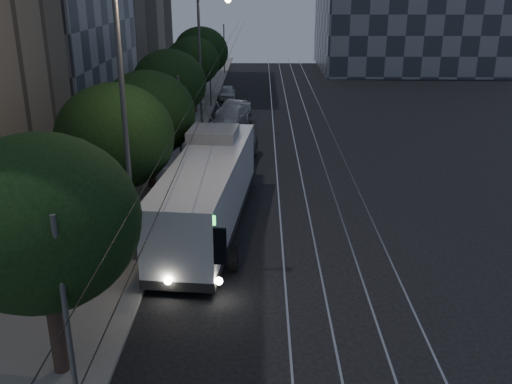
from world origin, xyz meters
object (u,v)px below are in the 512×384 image
at_px(pickup_silver, 229,151).
at_px(car_white_c, 233,109).
at_px(streetlamp_near, 135,103).
at_px(streetlamp_far, 205,51).
at_px(car_white_a, 207,144).
at_px(car_white_d, 228,93).
at_px(car_white_b, 231,118).
at_px(trolleybus, 209,190).

distance_m(pickup_silver, car_white_c, 13.30).
xyz_separation_m(streetlamp_near, streetlamp_far, (0.59, 21.57, -0.54)).
height_order(car_white_a, streetlamp_near, streetlamp_near).
distance_m(car_white_d, streetlamp_far, 14.11).
bearing_deg(streetlamp_far, car_white_b, 40.37).
relative_size(car_white_d, streetlamp_far, 0.38).
height_order(car_white_a, car_white_b, car_white_a).
bearing_deg(car_white_c, car_white_b, -69.52).
bearing_deg(pickup_silver, streetlamp_near, -95.51).
distance_m(trolleybus, car_white_d, 30.89).
xyz_separation_m(pickup_silver, car_white_d, (-1.30, 21.22, -0.28)).
bearing_deg(car_white_b, car_white_c, 102.90).
bearing_deg(trolleybus, streetlamp_near, -116.39).
xyz_separation_m(trolleybus, car_white_c, (0.02, 22.92, -1.14)).
xyz_separation_m(car_white_a, car_white_c, (1.20, 11.17, -0.10)).
xyz_separation_m(car_white_c, car_white_d, (-0.95, 7.93, -0.05)).
relative_size(car_white_b, streetlamp_far, 0.53).
height_order(car_white_c, streetlamp_far, streetlamp_far).
distance_m(car_white_a, streetlamp_near, 16.56).
bearing_deg(trolleybus, car_white_c, 95.39).
xyz_separation_m(pickup_silver, streetlamp_far, (-2.08, 8.24, 5.18)).
distance_m(trolleybus, car_white_b, 19.33).
height_order(trolleybus, pickup_silver, trolleybus).
distance_m(pickup_silver, car_white_a, 2.63).
bearing_deg(car_white_c, streetlamp_far, -87.83).
xyz_separation_m(car_white_b, streetlamp_far, (-1.69, -1.44, 5.32)).
height_order(streetlamp_near, streetlamp_far, streetlamp_near).
relative_size(pickup_silver, streetlamp_far, 0.66).
height_order(car_white_d, streetlamp_far, streetlamp_far).
bearing_deg(pickup_silver, car_white_b, 98.13).
relative_size(pickup_silver, car_white_b, 1.23).
bearing_deg(car_white_a, car_white_d, 102.22).
height_order(car_white_c, car_white_d, car_white_c).
height_order(pickup_silver, car_white_d, pickup_silver).
xyz_separation_m(car_white_c, streetlamp_far, (-1.73, -5.06, 5.41)).
relative_size(car_white_b, car_white_d, 1.42).
height_order(trolleybus, streetlamp_near, streetlamp_near).
height_order(trolleybus, streetlamp_far, streetlamp_far).
relative_size(car_white_d, streetlamp_near, 0.34).
bearing_deg(car_white_a, streetlamp_near, -81.16).
bearing_deg(streetlamp_near, trolleybus, 58.16).
relative_size(car_white_c, car_white_d, 1.11).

